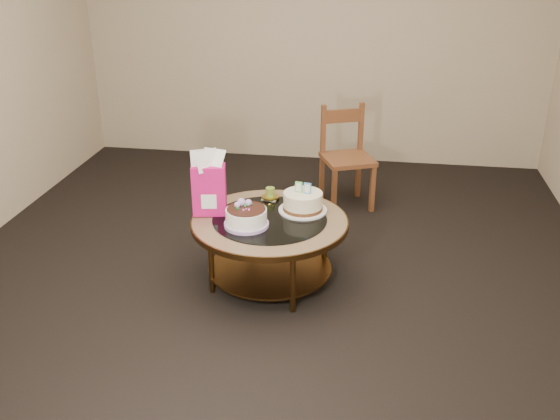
% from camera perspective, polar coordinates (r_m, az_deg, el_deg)
% --- Properties ---
extents(ground, '(5.00, 5.00, 0.00)m').
position_cam_1_polar(ground, '(4.23, -0.91, -6.42)').
color(ground, black).
rests_on(ground, ground).
extents(room_walls, '(4.52, 5.02, 2.61)m').
position_cam_1_polar(room_walls, '(3.68, -1.07, 14.65)').
color(room_walls, tan).
rests_on(room_walls, ground).
extents(coffee_table, '(1.02, 1.02, 0.46)m').
position_cam_1_polar(coffee_table, '(4.05, -0.95, -1.82)').
color(coffee_table, brown).
rests_on(coffee_table, ground).
extents(decorated_cake, '(0.28, 0.28, 0.16)m').
position_cam_1_polar(decorated_cake, '(3.90, -3.11, -0.73)').
color(decorated_cake, '#BC99D8').
rests_on(decorated_cake, coffee_table).
extents(cream_cake, '(0.32, 0.32, 0.20)m').
position_cam_1_polar(cream_cake, '(4.10, 2.10, 0.72)').
color(cream_cake, white).
rests_on(cream_cake, coffee_table).
extents(gift_bag, '(0.23, 0.19, 0.43)m').
position_cam_1_polar(gift_bag, '(4.03, -6.53, 2.47)').
color(gift_bag, '#CD1357').
rests_on(gift_bag, coffee_table).
extents(pillar_candle, '(0.12, 0.12, 0.09)m').
position_cam_1_polar(pillar_candle, '(4.29, -0.90, 1.39)').
color(pillar_candle, '#C5B851').
rests_on(pillar_candle, coffee_table).
extents(dining_chair, '(0.51, 0.51, 0.84)m').
position_cam_1_polar(dining_chair, '(5.24, 6.08, 4.87)').
color(dining_chair, brown).
rests_on(dining_chair, ground).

